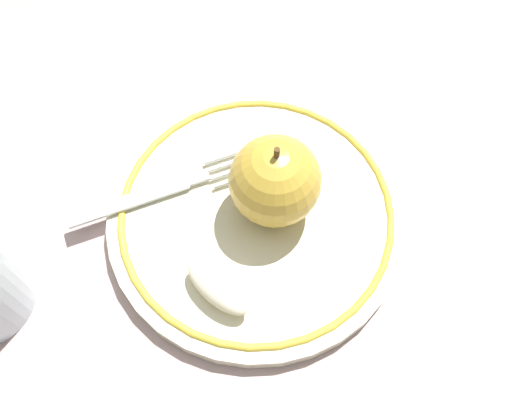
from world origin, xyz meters
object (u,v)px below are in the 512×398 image
at_px(plate, 256,215).
at_px(apple_red_whole, 275,181).
at_px(fork, 171,187).
at_px(apple_slice_front, 218,287).

bearing_deg(plate, apple_red_whole, -104.78).
xyz_separation_m(apple_red_whole, fork, (0.06, 0.05, -0.03)).
distance_m(apple_red_whole, fork, 0.09).
height_order(plate, fork, fork).
relative_size(plate, apple_slice_front, 4.22).
xyz_separation_m(plate, apple_slice_front, (-0.03, 0.06, 0.02)).
bearing_deg(apple_red_whole, fork, 38.86).
height_order(apple_red_whole, fork, apple_red_whole).
xyz_separation_m(plate, apple_red_whole, (-0.00, -0.02, 0.04)).
relative_size(apple_red_whole, fork, 0.45).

